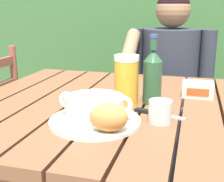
{
  "coord_description": "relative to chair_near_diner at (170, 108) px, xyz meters",
  "views": [
    {
      "loc": [
        0.21,
        -0.97,
        1.09
      ],
      "look_at": [
        -0.02,
        -0.1,
        0.84
      ],
      "focal_mm": 48.27,
      "sensor_mm": 36.0,
      "label": 1
    }
  ],
  "objects": [
    {
      "name": "soup_bowl",
      "position": [
        -0.13,
        -1.12,
        0.35
      ],
      "size": [
        0.22,
        0.17,
        0.08
      ],
      "color": "white",
      "rests_on": "serving_plate"
    },
    {
      "name": "beer_glass",
      "position": [
        -0.09,
        -0.92,
        0.39
      ],
      "size": [
        0.08,
        0.08,
        0.17
      ],
      "color": "gold",
      "rests_on": "dining_table"
    },
    {
      "name": "bread_roll",
      "position": [
        -0.07,
        -1.19,
        0.36
      ],
      "size": [
        0.1,
        0.08,
        0.07
      ],
      "color": "#D08E48",
      "rests_on": "serving_plate"
    },
    {
      "name": "water_glass_small",
      "position": [
        0.05,
        -1.06,
        0.34
      ],
      "size": [
        0.07,
        0.07,
        0.07
      ],
      "color": "silver",
      "rests_on": "dining_table"
    },
    {
      "name": "hedge_backdrop",
      "position": [
        -0.16,
        0.72,
        0.63
      ],
      "size": [
        3.26,
        0.91,
        2.42
      ],
      "color": "#3F703C",
      "rests_on": "ground_plane"
    },
    {
      "name": "beer_bottle",
      "position": [
        -0.0,
        -0.89,
        0.4
      ],
      "size": [
        0.06,
        0.06,
        0.24
      ],
      "color": "#2C5636",
      "rests_on": "dining_table"
    },
    {
      "name": "butter_tub",
      "position": [
        0.15,
        -0.76,
        0.33
      ],
      "size": [
        0.11,
        0.09,
        0.05
      ],
      "color": "white",
      "rests_on": "dining_table"
    },
    {
      "name": "chair_near_diner",
      "position": [
        0.0,
        0.0,
        0.0
      ],
      "size": [
        0.44,
        0.45,
        0.94
      ],
      "color": "brown",
      "rests_on": "ground_plane"
    },
    {
      "name": "serving_plate",
      "position": [
        -0.13,
        -1.12,
        0.31
      ],
      "size": [
        0.26,
        0.26,
        0.01
      ],
      "color": "white",
      "rests_on": "dining_table"
    },
    {
      "name": "person_eating",
      "position": [
        -0.0,
        -0.2,
        0.23
      ],
      "size": [
        0.48,
        0.47,
        1.19
      ],
      "color": "#2F3543",
      "rests_on": "ground_plane"
    },
    {
      "name": "dining_table",
      "position": [
        -0.09,
        -0.92,
        0.2
      ],
      "size": [
        1.12,
        0.96,
        0.77
      ],
      "color": "brown",
      "rests_on": "ground_plane"
    },
    {
      "name": "table_knife",
      "position": [
        0.02,
        -1.0,
        0.31
      ],
      "size": [
        0.16,
        0.06,
        0.01
      ],
      "color": "silver",
      "rests_on": "dining_table"
    }
  ]
}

